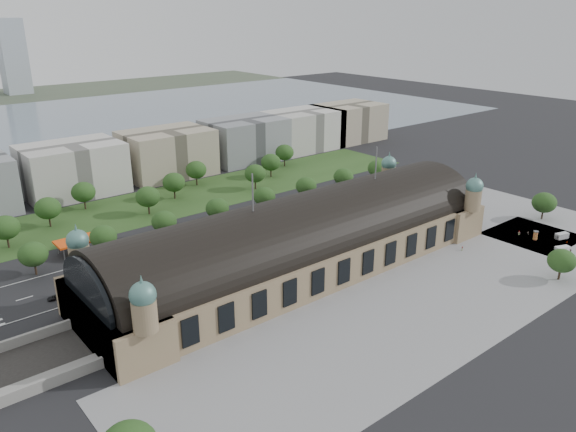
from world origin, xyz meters
TOP-DOWN VIEW (x-y plane):
  - ground at (0.00, 0.00)m, footprint 900.00×900.00m
  - station at (0.00, 0.00)m, footprint 150.00×48.40m
  - plaza_south at (10.00, -44.00)m, footprint 190.00×48.00m
  - plaza_east at (103.00, 0.00)m, footprint 56.00×100.00m
  - road_slab at (-20.00, 38.00)m, footprint 260.00×26.00m
  - grass_belt at (-15.00, 93.00)m, footprint 300.00×45.00m
  - petrol_station at (-53.91, 65.28)m, footprint 14.00×13.00m
  - lake at (0.00, 298.00)m, footprint 700.00×320.00m
  - far_tower_right at (45.00, 508.00)m, footprint 24.00×24.00m
  - office_3 at (-30.00, 133.00)m, footprint 45.00×32.00m
  - office_4 at (20.00, 133.00)m, footprint 45.00×32.00m
  - office_5 at (70.00, 133.00)m, footprint 45.00×32.00m
  - office_6 at (115.00, 133.00)m, footprint 45.00×32.00m
  - office_7 at (155.00, 133.00)m, footprint 45.00×32.00m
  - tree_row_2 at (-72.00, 53.00)m, footprint 9.60×9.60m
  - tree_row_3 at (-48.00, 53.00)m, footprint 9.60×9.60m
  - tree_row_4 at (-24.00, 53.00)m, footprint 9.60×9.60m
  - tree_row_5 at (0.00, 53.00)m, footprint 9.60×9.60m
  - tree_row_6 at (24.00, 53.00)m, footprint 9.60×9.60m
  - tree_row_7 at (48.00, 53.00)m, footprint 9.60×9.60m
  - tree_row_8 at (72.00, 53.00)m, footprint 9.60×9.60m
  - tree_row_9 at (96.00, 53.00)m, footprint 9.60×9.60m
  - tree_belt_3 at (-73.00, 83.00)m, footprint 10.40×10.40m
  - tree_belt_4 at (-54.00, 95.00)m, footprint 10.40×10.40m
  - tree_belt_5 at (-35.00, 107.00)m, footprint 10.40×10.40m
  - tree_belt_6 at (-16.00, 83.00)m, footprint 10.40×10.40m
  - tree_belt_7 at (3.00, 95.00)m, footprint 10.40×10.40m
  - tree_belt_8 at (22.00, 107.00)m, footprint 10.40×10.40m
  - tree_belt_9 at (41.00, 83.00)m, footprint 10.40×10.40m
  - tree_belt_10 at (60.00, 95.00)m, footprint 10.40×10.40m
  - tree_belt_11 at (79.00, 107.00)m, footprint 10.40×10.40m
  - tree_plaza_ne at (110.00, -28.00)m, footprint 10.00×10.00m
  - tree_plaza_s at (60.00, -60.00)m, footprint 9.00×9.00m
  - traffic_car_2 at (-72.77, 31.40)m, footprint 4.97×2.58m
  - traffic_car_3 at (-45.45, 45.11)m, footprint 5.89×2.86m
  - traffic_car_4 at (8.25, 38.19)m, footprint 4.52×1.99m
  - traffic_car_5 at (27.45, 48.06)m, footprint 4.69×2.00m
  - traffic_car_6 at (81.51, 30.37)m, footprint 4.97×2.68m
  - parked_car_0 at (-69.13, 21.00)m, footprint 4.60×3.18m
  - parked_car_1 at (-46.65, 21.00)m, footprint 5.33×3.91m
  - parked_car_2 at (-57.43, 21.00)m, footprint 5.13×4.27m
  - parked_car_3 at (-48.20, 21.00)m, footprint 4.90×4.50m
  - parked_car_4 at (-54.94, 25.00)m, footprint 4.10×2.67m
  - parked_car_5 at (-36.45, 21.00)m, footprint 5.20×4.27m
  - parked_car_6 at (-31.11, 25.00)m, footprint 5.47×4.51m
  - bus_west at (1.30, 32.00)m, footprint 10.95×3.56m
  - bus_mid at (-5.30, 29.82)m, footprint 11.50×3.80m
  - bus_east at (32.53, 30.81)m, footprint 10.54×2.68m
  - van_east at (94.98, -43.64)m, footprint 5.79×3.53m
  - van_south at (82.34, -49.94)m, footprint 5.81×3.95m
  - advertising_column at (86.32, -37.70)m, footprint 1.89×1.89m
  - pedestrian_0 at (55.58, -26.00)m, footprint 0.89×0.60m
  - pedestrian_2 at (88.65, -33.54)m, footprint 0.79×0.96m
  - pedestrian_3 at (91.03, -47.78)m, footprint 1.14×0.81m
  - pedestrian_4 at (83.19, -52.76)m, footprint 1.25×1.30m
  - pedestrian_5 at (85.74, -31.34)m, footprint 0.81×1.02m

SIDE VIEW (x-z plane):
  - ground at x=0.00m, z-range 0.00..0.00m
  - plaza_south at x=10.00m, z-range -0.06..0.06m
  - plaza_east at x=103.00m, z-range -0.06..0.06m
  - road_slab at x=-20.00m, z-range -0.05..0.05m
  - grass_belt at x=-15.00m, z-range -0.05..0.05m
  - lake at x=0.00m, z-range -0.04..0.04m
  - parked_car_4 at x=-54.94m, z-range 0.00..1.28m
  - parked_car_5 at x=-36.45m, z-range 0.00..1.32m
  - traffic_car_6 at x=81.51m, z-range 0.00..1.32m
  - traffic_car_2 at x=-72.77m, z-range 0.00..1.34m
  - parked_car_1 at x=-46.65m, z-range 0.00..1.35m
  - parked_car_2 at x=-57.43m, z-range 0.00..1.40m
  - parked_car_0 at x=-69.13m, z-range 0.00..1.44m
  - parked_car_6 at x=-31.11m, z-range 0.00..1.49m
  - traffic_car_5 at x=27.45m, z-range 0.00..1.51m
  - traffic_car_4 at x=8.25m, z-range 0.00..1.51m
  - parked_car_3 at x=-48.20m, z-range 0.00..1.62m
  - traffic_car_3 at x=-45.45m, z-range 0.00..1.65m
  - pedestrian_0 at x=55.58m, z-range 0.00..1.67m
  - pedestrian_2 at x=88.65m, z-range 0.00..1.73m
  - pedestrian_3 at x=91.03m, z-range 0.00..1.76m
  - pedestrian_5 at x=85.74m, z-range 0.00..1.83m
  - pedestrian_4 at x=83.19m, z-range 0.00..1.94m
  - van_south at x=82.34m, z-range -0.05..2.29m
  - van_east at x=94.98m, z-range -0.05..2.29m
  - bus_east at x=32.53m, z-range 0.00..2.92m
  - bus_west at x=1.30m, z-range 0.00..3.00m
  - bus_mid at x=-5.30m, z-range 0.00..3.14m
  - advertising_column at x=86.32m, z-range 0.07..3.65m
  - petrol_station at x=-53.91m, z-range 0.42..5.47m
  - tree_plaza_s at x=60.00m, z-range 1.48..12.13m
  - tree_row_2 at x=-72.00m, z-range 1.67..13.19m
  - tree_row_3 at x=-48.00m, z-range 1.67..13.19m
  - tree_row_4 at x=-24.00m, z-range 1.67..13.19m
  - tree_row_5 at x=0.00m, z-range 1.67..13.19m
  - tree_row_6 at x=24.00m, z-range 1.67..13.19m
  - tree_row_7 at x=48.00m, z-range 1.67..13.19m
  - tree_row_8 at x=72.00m, z-range 1.67..13.19m
  - tree_row_9 at x=96.00m, z-range 1.67..13.19m
  - tree_plaza_ne at x=110.00m, z-range 1.58..13.27m
  - tree_belt_3 at x=-73.00m, z-range 1.81..14.29m
  - tree_belt_4 at x=-54.00m, z-range 1.81..14.29m
  - tree_belt_5 at x=-35.00m, z-range 1.81..14.29m
  - tree_belt_6 at x=-16.00m, z-range 1.81..14.29m
  - tree_belt_7 at x=3.00m, z-range 1.81..14.29m
  - tree_belt_8 at x=22.00m, z-range 1.81..14.29m
  - tree_belt_9 at x=41.00m, z-range 1.81..14.29m
  - tree_belt_10 at x=60.00m, z-range 1.81..14.29m
  - tree_belt_11 at x=79.00m, z-range 1.81..14.29m
  - station at x=0.00m, z-range -11.87..32.43m
  - office_3 at x=-30.00m, z-range 0.00..24.00m
  - office_4 at x=20.00m, z-range 0.00..24.00m
  - office_5 at x=70.00m, z-range 0.00..24.00m
  - office_6 at x=115.00m, z-range 0.00..24.00m
  - office_7 at x=155.00m, z-range 0.00..24.00m
  - far_tower_right at x=45.00m, z-range 0.00..75.00m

